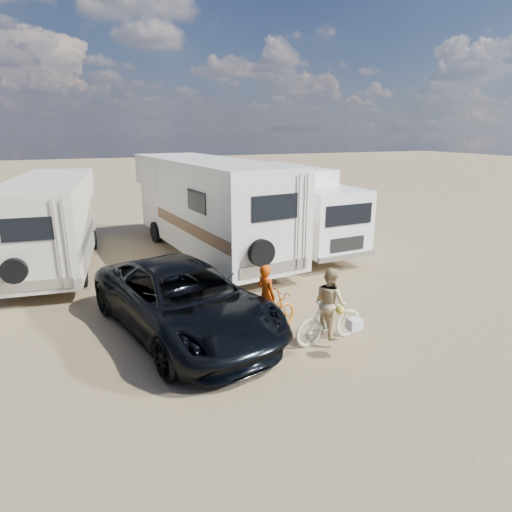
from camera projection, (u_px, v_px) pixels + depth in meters
name	position (u px, v px, depth m)	size (l,w,h in m)	color
ground	(280.00, 334.00, 10.17)	(140.00, 140.00, 0.00)	#937C58
rv_main	(208.00, 208.00, 16.19)	(2.74, 9.47, 3.63)	white
rv_left	(53.00, 224.00, 14.66)	(2.29, 7.49, 3.11)	beige
box_truck	(291.00, 209.00, 17.30)	(2.46, 7.36, 3.22)	white
dark_suv	(184.00, 300.00, 10.09)	(2.73, 5.92, 1.65)	black
bike_man	(266.00, 314.00, 10.13)	(0.64, 1.83, 0.96)	orange
bike_woman	(329.00, 320.00, 9.68)	(0.50, 1.78, 1.07)	beige
rider_man	(266.00, 303.00, 10.05)	(0.56, 0.37, 1.53)	#C64008
rider_woman	(330.00, 309.00, 9.60)	(0.78, 0.60, 1.60)	tan
bike_parked	(304.00, 244.00, 16.45)	(0.57, 1.64, 0.86)	#2A2D2A
cooler	(230.00, 296.00, 11.94)	(0.52, 0.38, 0.41)	#284F85
crate	(222.00, 277.00, 13.54)	(0.45, 0.45, 0.36)	olive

